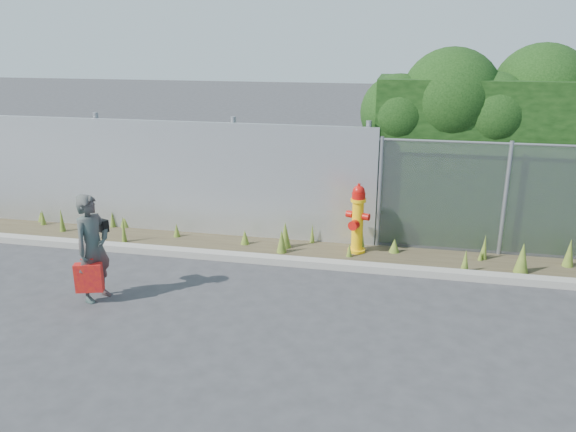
# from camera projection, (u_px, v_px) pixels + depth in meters

# --- Properties ---
(ground) EXTENTS (80.00, 80.00, 0.00)m
(ground) POSITION_uv_depth(u_px,v_px,m) (288.00, 315.00, 7.84)
(ground) COLOR #333335
(ground) RESTS_ON ground
(curb) EXTENTS (16.00, 0.22, 0.12)m
(curb) POSITION_uv_depth(u_px,v_px,m) (310.00, 263.00, 9.50)
(curb) COLOR gray
(curb) RESTS_ON ground
(weed_strip) EXTENTS (16.00, 1.32, 0.53)m
(weed_strip) POSITION_uv_depth(u_px,v_px,m) (347.00, 249.00, 9.96)
(weed_strip) COLOR #403624
(weed_strip) RESTS_ON ground
(corrugated_fence) EXTENTS (8.50, 0.21, 2.30)m
(corrugated_fence) POSITION_uv_depth(u_px,v_px,m) (157.00, 177.00, 10.93)
(corrugated_fence) COLOR #B0B2B7
(corrugated_fence) RESTS_ON ground
(chainlink_fence) EXTENTS (6.50, 0.07, 2.05)m
(chainlink_fence) POSITION_uv_depth(u_px,v_px,m) (570.00, 203.00, 9.48)
(chainlink_fence) COLOR gray
(chainlink_fence) RESTS_ON ground
(hedge) EXTENTS (7.62, 2.09, 3.62)m
(hedge) POSITION_uv_depth(u_px,v_px,m) (571.00, 135.00, 10.10)
(hedge) COLOR black
(hedge) RESTS_ON ground
(fire_hydrant) EXTENTS (0.43, 0.38, 1.28)m
(fire_hydrant) POSITION_uv_depth(u_px,v_px,m) (358.00, 220.00, 9.92)
(fire_hydrant) COLOR yellow
(fire_hydrant) RESTS_ON ground
(woman) EXTENTS (0.54, 0.67, 1.60)m
(woman) POSITION_uv_depth(u_px,v_px,m) (93.00, 248.00, 8.11)
(woman) COLOR #0F645A
(woman) RESTS_ON ground
(red_tote_bag) EXTENTS (0.38, 0.14, 0.50)m
(red_tote_bag) POSITION_uv_depth(u_px,v_px,m) (89.00, 278.00, 8.08)
(red_tote_bag) COLOR #9F091A
(black_shoulder_bag) EXTENTS (0.24, 0.10, 0.18)m
(black_shoulder_bag) POSITION_uv_depth(u_px,v_px,m) (101.00, 225.00, 8.26)
(black_shoulder_bag) COLOR black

